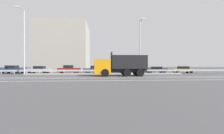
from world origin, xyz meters
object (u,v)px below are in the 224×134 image
(parked_car_1, at_px, (39,70))
(parked_car_2, at_px, (69,69))
(street_lamp_1, at_px, (140,45))
(parked_car_0, at_px, (13,69))
(parked_car_6, at_px, (183,70))
(dump_truck, at_px, (114,67))
(parked_car_4, at_px, (128,70))
(parked_car_3, at_px, (95,69))
(parked_car_5, at_px, (156,70))
(median_road_sign, at_px, (132,67))
(street_lamp_0, at_px, (24,39))

(parked_car_1, distance_m, parked_car_2, 5.91)
(street_lamp_1, bearing_deg, parked_car_1, 167.70)
(parked_car_0, distance_m, parked_car_1, 4.86)
(street_lamp_1, bearing_deg, parked_car_6, 19.04)
(dump_truck, height_order, street_lamp_1, street_lamp_1)
(street_lamp_1, relative_size, parked_car_4, 2.03)
(street_lamp_1, distance_m, parked_car_4, 6.03)
(parked_car_0, bearing_deg, parked_car_2, 86.42)
(parked_car_3, xyz_separation_m, parked_car_4, (6.47, 0.04, -0.09))
(parked_car_2, relative_size, parked_car_5, 0.96)
(median_road_sign, xyz_separation_m, parked_car_3, (-6.48, 3.67, -0.58))
(parked_car_6, bearing_deg, parked_car_3, 93.63)
(parked_car_4, bearing_deg, street_lamp_0, -73.10)
(parked_car_1, bearing_deg, parked_car_3, -91.97)
(parked_car_2, xyz_separation_m, parked_car_6, (22.58, 0.02, -0.10))
(median_road_sign, relative_size, parked_car_3, 0.55)
(parked_car_6, bearing_deg, parked_car_4, 92.84)
(parked_car_2, height_order, parked_car_4, parked_car_2)
(parked_car_1, xyz_separation_m, parked_car_5, (23.12, -0.07, -0.03))
(street_lamp_0, height_order, parked_car_2, street_lamp_0)
(parked_car_1, relative_size, parked_car_2, 1.01)
(street_lamp_1, bearing_deg, street_lamp_0, -179.41)
(parked_car_1, height_order, parked_car_3, parked_car_3)
(street_lamp_1, bearing_deg, parked_car_0, 170.18)
(dump_truck, height_order, parked_car_4, dump_truck)
(parked_car_2, height_order, parked_car_5, parked_car_2)
(street_lamp_1, relative_size, parked_car_6, 2.11)
(parked_car_3, bearing_deg, dump_truck, -158.13)
(dump_truck, bearing_deg, parked_car_5, -47.78)
(street_lamp_1, height_order, parked_car_3, street_lamp_1)
(median_road_sign, height_order, street_lamp_1, street_lamp_1)
(median_road_sign, distance_m, parked_car_5, 7.11)
(street_lamp_0, distance_m, parked_car_4, 19.14)
(parked_car_3, bearing_deg, parked_car_0, 90.49)
(parked_car_5, bearing_deg, street_lamp_1, 133.79)
(parked_car_0, relative_size, parked_car_2, 0.97)
(dump_truck, relative_size, median_road_sign, 2.98)
(street_lamp_1, height_order, parked_car_1, street_lamp_1)
(parked_car_2, distance_m, parked_car_6, 22.58)
(parked_car_1, bearing_deg, parked_car_6, -91.28)
(parked_car_3, bearing_deg, street_lamp_0, 110.55)
(street_lamp_0, xyz_separation_m, parked_car_4, (18.01, 3.91, -5.16))
(median_road_sign, distance_m, parked_car_6, 11.66)
(street_lamp_0, height_order, parked_car_4, street_lamp_0)
(dump_truck, height_order, parked_car_6, dump_truck)
(parked_car_0, height_order, parked_car_5, parked_car_0)
(dump_truck, relative_size, parked_car_5, 1.68)
(street_lamp_0, bearing_deg, parked_car_2, 28.19)
(parked_car_5, bearing_deg, street_lamp_0, 101.40)
(parked_car_3, bearing_deg, median_road_sign, -117.52)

